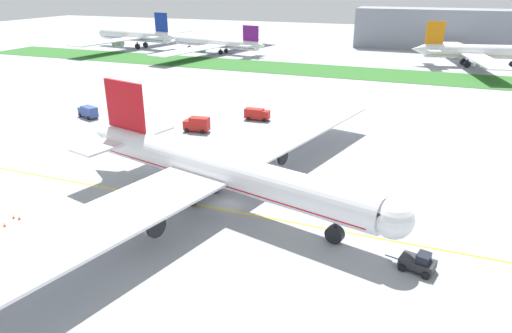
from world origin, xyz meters
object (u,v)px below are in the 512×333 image
Objects in this scene: pushback_tug at (418,262)px; parked_airliner_far_right at (473,52)px; traffic_cone_near_nose at (19,218)px; service_truck_catering_van at (88,112)px; service_truck_baggage_loader at (197,124)px; parked_airliner_far_left at (137,36)px; airliner_foreground at (217,169)px; traffic_cone_port_wing at (13,216)px; traffic_cone_starboard_wing at (4,224)px; service_truck_fuel_bowser at (257,114)px; ground_crew_wingwalker_port at (164,188)px; parked_airliner_far_centre at (219,43)px.

parked_airliner_far_right is at bearing 85.25° from pushback_tug.
pushback_tug is at bearing 8.03° from traffic_cone_near_nose.
pushback_tug is 0.94× the size of service_truck_catering_van.
service_truck_baggage_loader is at bearing 142.43° from pushback_tug.
pushback_tug is at bearing -94.75° from parked_airliner_far_right.
parked_airliner_far_left is 1.08× the size of parked_airliner_far_right.
airliner_foreground is 142.04m from parked_airliner_far_right.
traffic_cone_near_nose is 1.00× the size of traffic_cone_port_wing.
traffic_cone_starboard_wing is 0.10× the size of service_truck_fuel_bowser.
ground_crew_wingwalker_port is at bearing -88.58° from service_truck_fuel_bowser.
pushback_tug is 0.96× the size of service_truck_fuel_bowser.
ground_crew_wingwalker_port is at bearing -109.61° from parked_airliner_far_right.
service_truck_catering_van is (-37.62, -12.50, 0.03)m from service_truck_fuel_bowser.
traffic_cone_starboard_wing is at bearing -145.11° from airliner_foreground.
traffic_cone_starboard_wing is 59.35m from service_truck_fuel_bowser.
service_truck_baggage_loader is at bearing -66.87° from parked_airliner_far_centre.
parked_airliner_far_centre is at bearing 120.21° from service_truck_fuel_bowser.
traffic_cone_starboard_wing is at bearing -169.71° from pushback_tug.
parked_airliner_far_centre is (-91.10, 140.21, 3.25)m from pushback_tug.
service_truck_fuel_bowser is 0.08× the size of parked_airliner_far_right.
service_truck_baggage_loader is 28.89m from service_truck_catering_van.
traffic_cone_near_nose is 0.10× the size of service_truck_catering_van.
traffic_cone_port_wing is 0.01× the size of parked_airliner_far_right.
parked_airliner_far_right is (11.91, 143.33, 4.44)m from pushback_tug.
ground_crew_wingwalker_port is 20.58m from traffic_cone_port_wing.
parked_airliner_far_right reaches higher than traffic_cone_port_wing.
service_truck_catering_van is (-47.57, 29.12, -3.78)m from airliner_foreground.
traffic_cone_near_nose is 163.09m from parked_airliner_far_right.
traffic_cone_port_wing is 57.49m from service_truck_fuel_bowser.
parked_airliner_far_right is at bearing 50.86° from service_truck_catering_van.
traffic_cone_port_wing is at bearing -136.88° from ground_crew_wingwalker_port.
parked_airliner_far_left is 0.94× the size of parked_airliner_far_centre.
ground_crew_wingwalker_port is 144.03m from parked_airliner_far_centre.
airliner_foreground is 1.16× the size of parked_airliner_far_left.
airliner_foreground is at bearing -64.59° from parked_airliner_far_centre.
airliner_foreground is 151.55× the size of traffic_cone_near_nose.
traffic_cone_port_wing is at bearing -112.92° from parked_airliner_far_right.
ground_crew_wingwalker_port is 144.92m from parked_airliner_far_right.
pushback_tug reaches higher than traffic_cone_starboard_wing.
service_truck_fuel_bowser is 0.07× the size of parked_airliner_far_centre.
service_truck_catering_van is at bearing 118.22° from traffic_cone_starboard_wing.
traffic_cone_near_nose is 1.00× the size of traffic_cone_starboard_wing.
parked_airliner_far_right is (146.50, 1.87, -0.16)m from parked_airliner_far_left.
airliner_foreground reaches higher than traffic_cone_starboard_wing.
airliner_foreground is 42.96m from service_truck_fuel_bowser.
parked_airliner_far_left is at bearing 133.57° from pushback_tug.
pushback_tug is at bearing -52.15° from service_truck_fuel_bowser.
ground_crew_wingwalker_port is at bearing 169.39° from pushback_tug.
service_truck_catering_van is 0.08× the size of parked_airliner_far_right.
airliner_foreground is at bearing -76.55° from service_truck_fuel_bowser.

